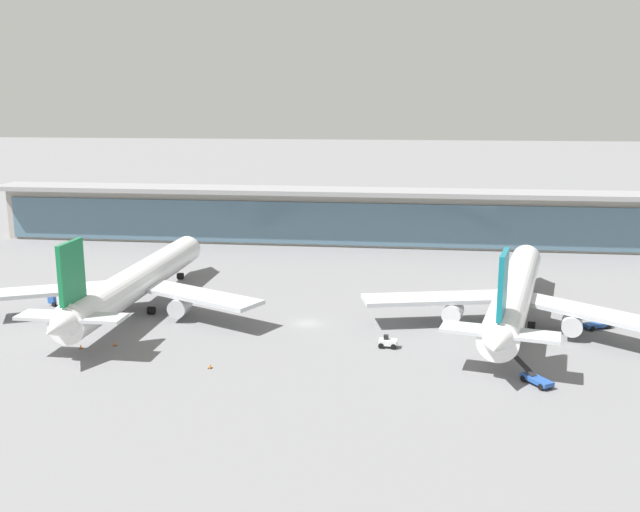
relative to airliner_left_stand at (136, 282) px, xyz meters
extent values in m
plane|color=slate|center=(32.16, -3.45, -5.57)|extent=(1200.00, 1200.00, 0.00)
cylinder|color=white|center=(0.02, 1.36, 0.02)|extent=(6.59, 55.99, 5.90)
cone|color=white|center=(0.39, 31.68, 0.02)|extent=(5.85, 5.38, 5.78)
cone|color=white|center=(-0.36, -28.67, 0.61)|extent=(5.39, 6.55, 5.31)
cube|color=black|center=(0.35, 28.30, 1.05)|extent=(4.45, 2.50, 0.71)
cube|color=#B7BABF|center=(-12.76, -3.62, -1.01)|extent=(25.76, 16.74, 0.71)
cube|color=#B7BABF|center=(12.66, -3.93, -1.01)|extent=(25.63, 17.24, 0.71)
cylinder|color=silver|center=(-9.71, -4.25, -3.04)|extent=(3.31, 4.31, 3.25)
cylinder|color=silver|center=(9.60, -4.49, -3.04)|extent=(3.31, 4.31, 3.25)
cube|color=#14703D|center=(-0.29, -23.55, 7.55)|extent=(0.80, 7.13, 9.15)
cube|color=#B7BABF|center=(-0.31, -24.57, 0.91)|extent=(16.32, 4.68, 0.51)
cylinder|color=black|center=(-3.27, -1.65, -4.86)|extent=(1.24, 1.44, 1.42)
cylinder|color=black|center=(3.23, -1.73, -4.86)|extent=(1.24, 1.44, 1.42)
cylinder|color=black|center=(0.30, 23.73, -4.86)|extent=(1.24, 1.44, 1.42)
cylinder|color=white|center=(67.91, 1.49, 0.02)|extent=(17.96, 55.86, 5.90)
cone|color=white|center=(74.53, 31.08, 0.02)|extent=(6.80, 6.44, 5.78)
cone|color=white|center=(61.36, -27.81, 0.61)|extent=(6.60, 7.49, 5.31)
cube|color=black|center=(73.79, 27.79, 1.05)|extent=(4.85, 3.35, 0.71)
cube|color=#B7BABF|center=(54.38, -0.74, -1.01)|extent=(26.24, 12.22, 0.71)
cube|color=#B7BABF|center=(79.19, -6.29, -1.01)|extent=(23.93, 20.95, 0.71)
cylinder|color=silver|center=(57.23, -1.99, -3.04)|extent=(4.11, 4.88, 3.25)
cylinder|color=silver|center=(76.08, -6.21, -3.04)|extent=(4.11, 4.88, 3.25)
cube|color=#0F6B7A|center=(62.47, -22.82, 7.55)|extent=(2.25, 7.10, 9.15)
cube|color=#B7BABF|center=(62.25, -23.81, 0.91)|extent=(16.85, 7.92, 0.51)
cylinder|color=black|center=(64.07, -0.77, -4.86)|extent=(1.50, 1.66, 1.42)
cylinder|color=black|center=(70.42, -2.19, -4.86)|extent=(1.50, 1.66, 1.42)
cylinder|color=black|center=(72.79, 23.32, -4.86)|extent=(1.50, 1.66, 1.42)
cube|color=#234C9E|center=(-16.95, 1.76, -4.37)|extent=(2.62, 2.85, 1.50)
cube|color=black|center=(-17.67, 2.11, -4.07)|extent=(1.01, 1.92, 0.70)
cube|color=silver|center=(-13.26, -0.02, -3.72)|extent=(5.14, 4.07, 2.50)
cylinder|color=black|center=(-16.69, 0.46, -5.12)|extent=(0.93, 0.64, 0.90)
cylinder|color=black|center=(-15.77, 2.36, -5.12)|extent=(0.93, 0.64, 0.90)
cylinder|color=black|center=(-12.36, -1.63, -5.12)|extent=(0.93, 0.64, 0.90)
cylinder|color=black|center=(-11.45, 0.28, -5.12)|extent=(0.93, 0.64, 0.90)
cube|color=#234C9E|center=(81.62, -0.20, -4.82)|extent=(5.10, 3.74, 0.60)
cube|color=black|center=(83.79, 0.87, -3.73)|extent=(3.94, 2.55, 1.72)
cylinder|color=black|center=(82.76, 1.28, -5.12)|extent=(0.93, 0.65, 0.90)
cylinder|color=black|center=(83.49, -0.20, -5.12)|extent=(0.93, 0.65, 0.90)
cylinder|color=black|center=(79.74, -0.20, -5.12)|extent=(0.93, 0.65, 0.90)
cylinder|color=black|center=(80.48, -1.69, -5.12)|extent=(0.93, 0.65, 0.90)
cube|color=#234C9E|center=(67.22, -26.44, -4.82)|extent=(4.20, 4.98, 0.60)
cube|color=black|center=(65.85, -24.43, -3.73)|extent=(2.98, 3.77, 1.72)
cylinder|color=black|center=(65.59, -25.52, -5.12)|extent=(0.74, 0.90, 0.90)
cylinder|color=black|center=(66.96, -24.58, -5.12)|extent=(0.74, 0.90, 0.90)
cylinder|color=black|center=(67.49, -28.29, -5.12)|extent=(0.74, 0.90, 0.90)
cylinder|color=black|center=(68.85, -27.36, -5.12)|extent=(0.74, 0.90, 0.90)
cube|color=silver|center=(46.55, -14.10, -4.67)|extent=(2.91, 1.73, 0.90)
cube|color=black|center=(46.25, -14.08, -3.87)|extent=(0.76, 0.76, 0.70)
cylinder|color=black|center=(47.59, -13.48, -5.12)|extent=(0.92, 0.35, 0.90)
cylinder|color=black|center=(47.47, -14.90, -5.12)|extent=(0.92, 0.35, 0.90)
cylinder|color=black|center=(45.63, -13.31, -5.12)|extent=(0.92, 0.35, 0.90)
cylinder|color=black|center=(45.51, -14.73, -5.12)|extent=(0.92, 0.35, 0.90)
cube|color=#9E998E|center=(32.16, 66.41, 1.43)|extent=(188.85, 8.00, 14.00)
cube|color=slate|center=(32.16, 62.11, 0.73)|extent=(185.07, 0.50, 11.20)
cube|color=gray|center=(32.16, 64.41, 9.03)|extent=(192.63, 12.80, 1.20)
cone|color=orange|center=(-1.19, -20.66, -5.22)|extent=(0.44, 0.44, 0.70)
cube|color=black|center=(-1.19, -20.66, -5.55)|extent=(0.62, 0.62, 0.04)
cone|color=orange|center=(21.24, -26.16, -5.22)|extent=(0.44, 0.44, 0.70)
cube|color=black|center=(21.24, -26.16, -5.55)|extent=(0.62, 0.62, 0.04)
cone|color=orange|center=(3.58, -18.73, -5.22)|extent=(0.44, 0.44, 0.70)
cube|color=black|center=(3.58, -18.73, -5.55)|extent=(0.62, 0.62, 0.04)
camera|label=1|loc=(49.22, -119.33, 32.34)|focal=39.42mm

